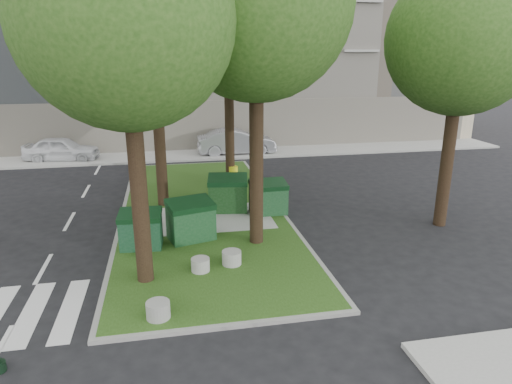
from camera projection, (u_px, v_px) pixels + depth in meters
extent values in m
plane|color=black|center=(209.00, 329.00, 10.51)|extent=(120.00, 120.00, 0.00)
cube|color=#254614|center=(202.00, 211.00, 18.09)|extent=(6.00, 16.00, 0.12)
cube|color=gray|center=(202.00, 211.00, 18.09)|extent=(6.30, 16.30, 0.10)
cube|color=#999993|center=(180.00, 156.00, 27.85)|extent=(42.00, 3.00, 0.12)
cube|color=silver|center=(51.00, 311.00, 11.22)|extent=(5.00, 3.00, 0.01)
cube|color=tan|center=(171.00, 25.00, 32.55)|extent=(41.00, 12.00, 16.00)
cylinder|color=black|center=(138.00, 175.00, 11.68)|extent=(0.44, 0.44, 6.16)
sphere|color=#214913|center=(125.00, 20.00, 10.58)|extent=(5.20, 5.20, 5.20)
cylinder|color=black|center=(256.00, 145.00, 14.12)|extent=(0.44, 0.44, 6.72)
sphere|color=#214913|center=(256.00, 3.00, 12.92)|extent=(5.60, 5.60, 5.60)
cylinder|color=black|center=(159.00, 136.00, 17.91)|extent=(0.44, 0.44, 5.88)
sphere|color=#214913|center=(153.00, 41.00, 16.86)|extent=(4.80, 4.80, 4.80)
cylinder|color=black|center=(229.00, 111.00, 21.15)|extent=(0.44, 0.44, 7.00)
sphere|color=#214913|center=(228.00, 13.00, 19.90)|extent=(5.80, 5.80, 5.80)
cylinder|color=black|center=(449.00, 146.00, 16.01)|extent=(0.44, 0.44, 5.88)
sphere|color=#214913|center=(462.00, 39.00, 14.96)|extent=(5.00, 5.00, 5.00)
cube|color=#0F391F|center=(141.00, 232.00, 14.50)|extent=(1.35, 0.97, 1.00)
cube|color=black|center=(140.00, 215.00, 14.33)|extent=(1.40, 1.04, 0.29)
cube|color=#12401C|center=(191.00, 223.00, 15.11)|extent=(1.64, 1.32, 1.12)
cube|color=black|center=(190.00, 204.00, 14.92)|extent=(1.71, 1.40, 0.32)
cube|color=#103611|center=(228.00, 196.00, 17.88)|extent=(1.61, 1.21, 1.16)
cube|color=black|center=(228.00, 180.00, 17.68)|extent=(1.67, 1.29, 0.33)
cube|color=#13401D|center=(268.00, 200.00, 17.60)|extent=(1.38, 0.95, 1.06)
cube|color=black|center=(268.00, 184.00, 17.42)|extent=(1.43, 1.02, 0.31)
cylinder|color=gray|center=(158.00, 310.00, 10.68)|extent=(0.56, 0.56, 0.40)
cylinder|color=#9B9B96|center=(232.00, 258.00, 13.39)|extent=(0.57, 0.57, 0.41)
cylinder|color=#9E9E99|center=(200.00, 265.00, 12.98)|extent=(0.53, 0.53, 0.38)
cylinder|color=yellow|center=(233.00, 174.00, 21.91)|extent=(0.43, 0.43, 0.76)
imported|color=white|center=(61.00, 149.00, 26.49)|extent=(4.39, 2.23, 1.43)
imported|color=#919298|center=(236.00, 142.00, 28.22)|extent=(4.82, 1.72, 1.58)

